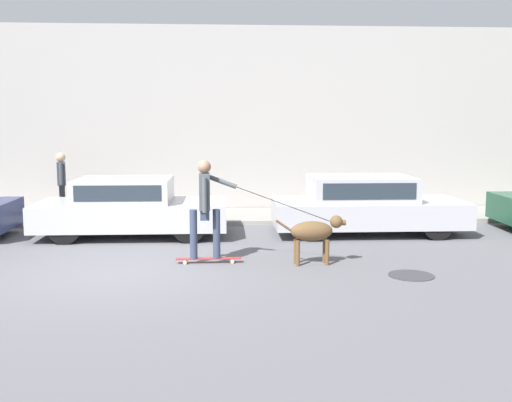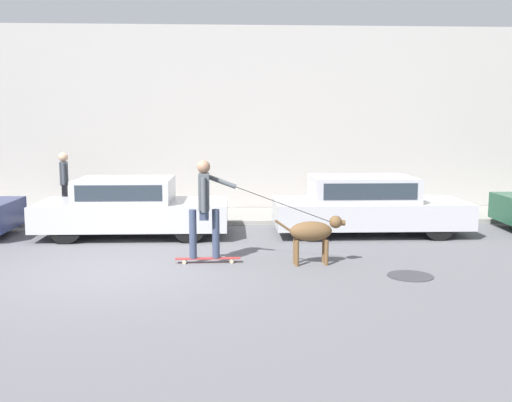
% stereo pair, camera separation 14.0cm
% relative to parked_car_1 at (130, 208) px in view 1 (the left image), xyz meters
% --- Properties ---
extents(ground_plane, '(36.00, 36.00, 0.00)m').
position_rel_parked_car_1_xyz_m(ground_plane, '(0.28, -3.05, -0.60)').
color(ground_plane, slate).
extents(back_wall, '(32.00, 0.30, 4.91)m').
position_rel_parked_car_1_xyz_m(back_wall, '(0.28, 3.49, 1.85)').
color(back_wall, '#B2ADA8').
rests_on(back_wall, ground_plane).
extents(sidewalk_curb, '(30.00, 2.19, 0.10)m').
position_rel_parked_car_1_xyz_m(sidewalk_curb, '(0.28, 2.23, -0.55)').
color(sidewalk_curb, gray).
rests_on(sidewalk_curb, ground_plane).
extents(parked_car_1, '(3.99, 1.81, 1.24)m').
position_rel_parked_car_1_xyz_m(parked_car_1, '(0.00, 0.00, 0.00)').
color(parked_car_1, black).
rests_on(parked_car_1, ground_plane).
extents(parked_car_2, '(4.11, 1.83, 1.25)m').
position_rel_parked_car_1_xyz_m(parked_car_2, '(5.05, -0.00, 0.01)').
color(parked_car_2, black).
rests_on(parked_car_2, ground_plane).
extents(dog, '(1.21, 0.38, 0.84)m').
position_rel_parked_car_1_xyz_m(dog, '(3.49, -2.74, -0.04)').
color(dog, brown).
rests_on(dog, ground_plane).
extents(skateboarder, '(2.75, 0.52, 1.78)m').
position_rel_parked_car_1_xyz_m(skateboarder, '(1.65, -2.54, 0.42)').
color(skateboarder, beige).
rests_on(skateboarder, ground_plane).
extents(pedestrian_with_bag, '(0.27, 0.66, 1.56)m').
position_rel_parked_car_1_xyz_m(pedestrian_with_bag, '(-1.96, 2.17, 0.37)').
color(pedestrian_with_bag, '#28282D').
rests_on(pedestrian_with_bag, sidewalk_curb).
extents(manhole_cover, '(0.72, 0.72, 0.01)m').
position_rel_parked_car_1_xyz_m(manhole_cover, '(4.90, -3.61, -0.60)').
color(manhole_cover, '#38383D').
rests_on(manhole_cover, ground_plane).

